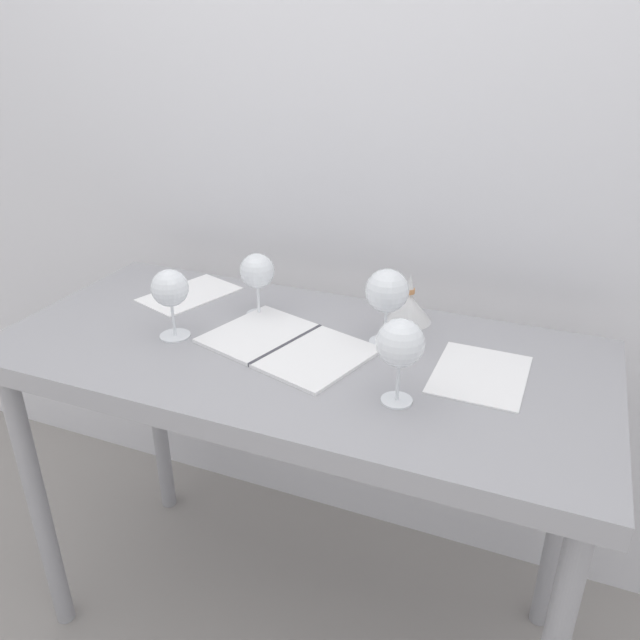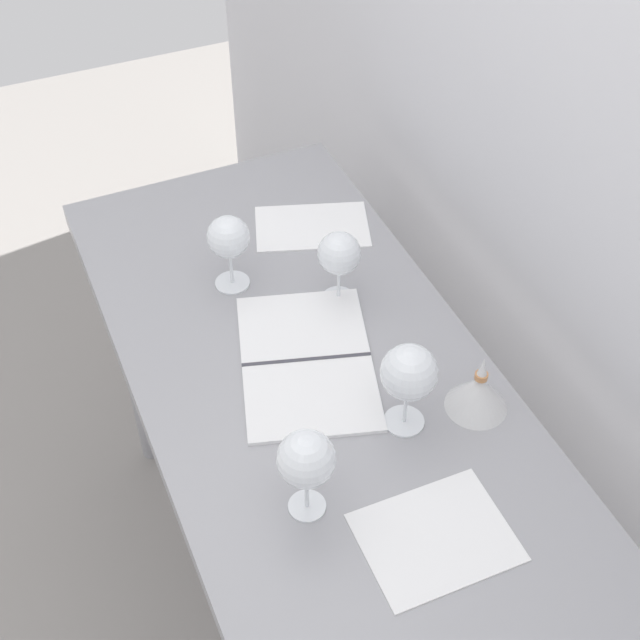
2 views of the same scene
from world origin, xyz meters
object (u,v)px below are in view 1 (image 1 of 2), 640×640
wine_glass_near_right (400,345)px  open_notebook (287,345)px  tasting_sheet_lower (190,294)px  decanter_funnel (409,307)px  wine_glass_far_left (257,273)px  tasting_sheet_upper (480,374)px  wine_glass_far_right (387,293)px  wine_glass_near_left (170,290)px

wine_glass_near_right → open_notebook: wine_glass_near_right is taller
tasting_sheet_lower → decanter_funnel: decanter_funnel is taller
open_notebook → tasting_sheet_lower: open_notebook is taller
wine_glass_far_left → decanter_funnel: size_ratio=1.31×
wine_glass_near_right → wine_glass_far_left: bearing=149.8°
tasting_sheet_upper → wine_glass_far_right: bearing=165.6°
wine_glass_far_right → tasting_sheet_lower: (-0.58, 0.07, -0.13)m
wine_glass_near_left → decanter_funnel: 0.58m
tasting_sheet_upper → tasting_sheet_lower: size_ratio=0.95×
wine_glass_far_left → wine_glass_far_right: wine_glass_far_right is taller
tasting_sheet_upper → open_notebook: bearing=-173.8°
wine_glass_far_left → tasting_sheet_upper: size_ratio=0.69×
tasting_sheet_lower → decanter_funnel: bearing=25.4°
wine_glass_far_left → wine_glass_near_left: (-0.13, -0.18, 0.00)m
wine_glass_far_left → wine_glass_near_left: wine_glass_near_left is taller
wine_glass_near_right → tasting_sheet_lower: bearing=156.2°
tasting_sheet_upper → wine_glass_near_left: bearing=-171.5°
decanter_funnel → wine_glass_far_left: bearing=-163.0°
wine_glass_far_right → decanter_funnel: wine_glass_far_right is taller
wine_glass_far_right → open_notebook: wine_glass_far_right is taller
wine_glass_far_left → tasting_sheet_upper: (0.57, -0.09, -0.11)m
wine_glass_near_right → tasting_sheet_lower: 0.75m
tasting_sheet_lower → decanter_funnel: size_ratio=2.02×
wine_glass_near_right → tasting_sheet_upper: size_ratio=0.75×
wine_glass_far_left → wine_glass_near_right: (0.44, -0.26, 0.01)m
tasting_sheet_upper → tasting_sheet_lower: 0.82m
wine_glass_near_right → decanter_funnel: wine_glass_near_right is taller
wine_glass_far_right → wine_glass_near_right: size_ratio=1.03×
wine_glass_far_right → wine_glass_near_right: 0.25m
wine_glass_near_left → open_notebook: bearing=11.5°
wine_glass_far_right → open_notebook: bearing=-153.1°
wine_glass_near_left → wine_glass_far_right: 0.50m
wine_glass_far_left → wine_glass_far_right: size_ratio=0.90×
wine_glass_near_right → open_notebook: bearing=157.2°
wine_glass_near_left → tasting_sheet_upper: size_ratio=0.71×
tasting_sheet_upper → wine_glass_near_right: bearing=-128.5°
wine_glass_far_left → wine_glass_near_right: size_ratio=0.92×
tasting_sheet_upper → tasting_sheet_lower: same height
open_notebook → tasting_sheet_lower: size_ratio=1.70×
wine_glass_far_left → wine_glass_far_right: bearing=-4.4°
wine_glass_near_right → tasting_sheet_upper: bearing=50.6°
wine_glass_near_right → decanter_funnel: 0.38m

